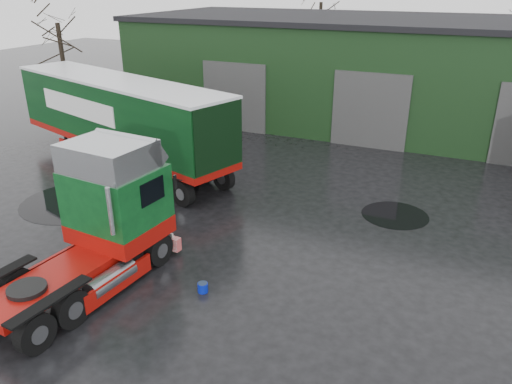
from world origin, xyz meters
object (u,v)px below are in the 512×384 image
at_px(warehouse, 393,71).
at_px(hero_tractor, 70,228).
at_px(tree_left, 62,52).
at_px(trailer_left, 120,123).
at_px(wash_bucket, 203,287).
at_px(tree_back_a, 320,26).

bearing_deg(warehouse, hero_tractor, -101.26).
height_order(warehouse, hero_tractor, warehouse).
height_order(hero_tractor, tree_left, tree_left).
distance_m(trailer_left, wash_bucket, 11.96).
distance_m(warehouse, hero_tractor, 23.48).
distance_m(warehouse, trailer_left, 17.17).
relative_size(hero_tractor, trailer_left, 0.49).
bearing_deg(tree_left, trailer_left, -33.29).
height_order(warehouse, tree_left, tree_left).
height_order(wash_bucket, tree_back_a, tree_back_a).
bearing_deg(hero_tractor, tree_back_a, 100.76).
xyz_separation_m(hero_tractor, wash_bucket, (3.31, 1.45, -1.92)).
xyz_separation_m(hero_tractor, trailer_left, (-5.58, 9.20, 0.06)).
xyz_separation_m(wash_bucket, tree_left, (-17.73, 13.55, 4.11)).
relative_size(warehouse, wash_bucket, 106.80).
xyz_separation_m(wash_bucket, tree_back_a, (-6.73, 31.55, 4.61)).
xyz_separation_m(warehouse, trailer_left, (-10.16, -13.80, -1.04)).
relative_size(warehouse, hero_tractor, 4.87).
height_order(tree_left, tree_back_a, tree_back_a).
xyz_separation_m(hero_tractor, tree_back_a, (-3.42, 33.00, 2.68)).
distance_m(hero_tractor, tree_left, 20.92).
bearing_deg(trailer_left, warehouse, -18.80).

